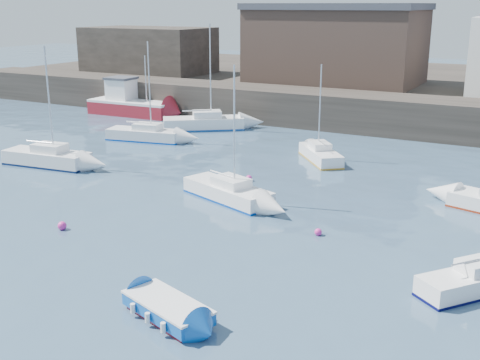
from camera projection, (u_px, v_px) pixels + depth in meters
The scene contains 16 objects.
water at pixel (82, 303), 21.61m from camera, with size 220.00×220.00×0.00m, color #2D4760.
quay_wall at pixel (369, 113), 50.75m from camera, with size 90.00×5.00×3.00m, color #28231E.
land_strip at pixel (417, 89), 65.99m from camera, with size 90.00×32.00×2.80m, color #28231E.
warehouse at pixel (336, 43), 58.80m from camera, with size 16.40×10.40×7.60m.
bldg_west at pixel (148, 50), 68.34m from camera, with size 14.00×8.00×5.00m.
blue_dinghy at pixel (168, 309), 20.43m from camera, with size 3.75×2.51×0.66m.
fishing_boat at pixel (131, 103), 58.16m from camera, with size 8.72×3.49×5.72m.
sailboat_a at pixel (47, 158), 39.76m from camera, with size 6.18×2.57×7.81m.
sailboat_b at pixel (228, 191), 32.82m from camera, with size 6.00×3.69×7.36m.
sailboat_c at pixel (474, 281), 22.30m from camera, with size 3.87×4.39×5.87m.
sailboat_e at pixel (145, 134), 47.16m from camera, with size 6.19×3.00×7.64m.
sailboat_f at pixel (320, 154), 41.05m from camera, with size 4.42×4.86×6.49m.
sailboat_h at pixel (204, 123), 51.38m from camera, with size 6.78×5.83×8.79m.
buoy_near at pixel (62, 230), 28.60m from camera, with size 0.42×0.42×0.42m, color #E32A99.
buoy_mid at pixel (318, 235), 27.90m from camera, with size 0.35×0.35×0.35m, color #E32A99.
buoy_far at pixel (249, 181), 36.47m from camera, with size 0.38×0.38×0.38m, color #E32A99.
Camera 1 is at (14.26, -14.46, 10.31)m, focal length 45.00 mm.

